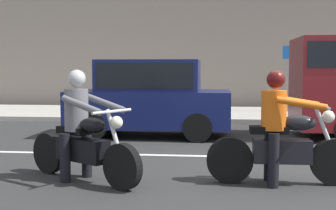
{
  "coord_description": "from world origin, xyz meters",
  "views": [
    {
      "loc": [
        -1.59,
        -7.24,
        1.59
      ],
      "look_at": [
        -2.38,
        -0.13,
        1.02
      ],
      "focal_mm": 48.13,
      "sensor_mm": 36.0,
      "label": 1
    }
  ],
  "objects_px": {
    "motorcycle_with_rider_gray": "(82,136)",
    "street_sign_post": "(289,71)",
    "parked_hatchback_navy": "(150,97)",
    "motorcycle_with_rider_orange_stripe": "(281,138)"
  },
  "relations": [
    {
      "from": "motorcycle_with_rider_gray",
      "to": "street_sign_post",
      "type": "xyz_separation_m",
      "value": [
        4.32,
        9.65,
        0.88
      ]
    },
    {
      "from": "parked_hatchback_navy",
      "to": "street_sign_post",
      "type": "xyz_separation_m",
      "value": [
        4.0,
        5.33,
        0.59
      ]
    },
    {
      "from": "motorcycle_with_rider_gray",
      "to": "motorcycle_with_rider_orange_stripe",
      "type": "relative_size",
      "value": 0.92
    },
    {
      "from": "street_sign_post",
      "to": "motorcycle_with_rider_orange_stripe",
      "type": "bearing_deg",
      "value": -99.19
    },
    {
      "from": "motorcycle_with_rider_gray",
      "to": "parked_hatchback_navy",
      "type": "bearing_deg",
      "value": 85.82
    },
    {
      "from": "motorcycle_with_rider_orange_stripe",
      "to": "street_sign_post",
      "type": "xyz_separation_m",
      "value": [
        1.54,
        9.53,
        0.88
      ]
    },
    {
      "from": "motorcycle_with_rider_gray",
      "to": "parked_hatchback_navy",
      "type": "xyz_separation_m",
      "value": [
        0.32,
        4.32,
        0.29
      ]
    },
    {
      "from": "street_sign_post",
      "to": "parked_hatchback_navy",
      "type": "bearing_deg",
      "value": -126.92
    },
    {
      "from": "motorcycle_with_rider_orange_stripe",
      "to": "parked_hatchback_navy",
      "type": "distance_m",
      "value": 4.88
    },
    {
      "from": "motorcycle_with_rider_orange_stripe",
      "to": "parked_hatchback_navy",
      "type": "bearing_deg",
      "value": 120.36
    }
  ]
}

